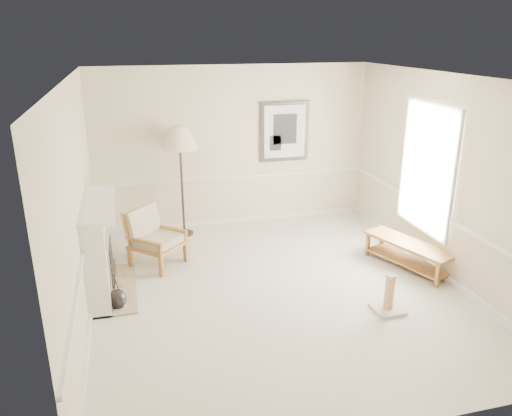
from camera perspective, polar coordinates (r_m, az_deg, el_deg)
The scene contains 8 objects.
ground at distance 7.09m, azimuth 2.35°, elevation -9.38°, with size 5.50×5.50×0.00m, color silver.
room at distance 6.51m, azimuth 3.54°, elevation 5.64°, with size 5.04×5.54×2.92m.
fireplace at distance 7.12m, azimuth -17.49°, elevation -4.46°, with size 0.64×1.64×1.31m.
floor_vase at distance 6.84m, azimuth -15.58°, elevation -10.03°, with size 0.25×0.25×0.72m.
armchair at distance 7.83m, azimuth -11.82°, elevation -2.96°, with size 0.99×0.99×0.90m.
floor_lamp at distance 8.55m, azimuth -8.71°, elevation 7.63°, with size 0.65×0.65×1.95m.
bench at distance 7.96m, azimuth 16.98°, elevation -4.69°, with size 0.91×1.50×0.41m.
scratching_post at distance 6.75m, azimuth 14.92°, elevation -10.09°, with size 0.39×0.39×0.53m.
Camera 1 is at (-1.84, -5.93, 3.42)m, focal length 35.00 mm.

